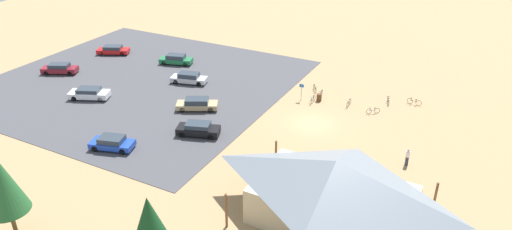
% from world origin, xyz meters
% --- Properties ---
extents(ground, '(160.00, 160.00, 0.00)m').
position_xyz_m(ground, '(0.00, 0.00, 0.00)').
color(ground, '#9E7F56').
rests_on(ground, ground).
extents(parking_lot_asphalt, '(37.39, 35.59, 0.05)m').
position_xyz_m(parking_lot_asphalt, '(24.38, -0.42, 0.03)').
color(parking_lot_asphalt, '#424247').
rests_on(parking_lot_asphalt, ground).
extents(bike_pavilion, '(14.23, 9.17, 5.59)m').
position_xyz_m(bike_pavilion, '(-7.38, 14.50, 3.10)').
color(bike_pavilion, '#C6B28E').
rests_on(bike_pavilion, ground).
extents(trash_bin, '(0.60, 0.60, 0.90)m').
position_xyz_m(trash_bin, '(1.30, -5.82, 0.45)').
color(trash_bin, brown).
rests_on(trash_bin, ground).
extents(lot_sign, '(0.56, 0.08, 2.20)m').
position_xyz_m(lot_sign, '(3.31, -5.01, 1.41)').
color(lot_sign, '#99999E').
rests_on(lot_sign, ground).
extents(pine_midwest, '(3.10, 3.10, 7.18)m').
position_xyz_m(pine_midwest, '(13.24, 27.11, 4.76)').
color(pine_midwest, brown).
rests_on(pine_midwest, ground).
extents(bicycle_blue_yard_left, '(1.32, 1.07, 0.74)m').
position_xyz_m(bicycle_blue_yard_left, '(-5.38, -5.47, 0.35)').
color(bicycle_blue_yard_left, black).
rests_on(bicycle_blue_yard_left, ground).
extents(bicycle_black_near_porch, '(1.73, 0.48, 0.86)m').
position_xyz_m(bicycle_black_near_porch, '(-9.10, -10.05, 0.37)').
color(bicycle_black_near_porch, black).
rests_on(bicycle_black_near_porch, ground).
extents(bicycle_silver_edge_north, '(0.65, 1.64, 0.84)m').
position_xyz_m(bicycle_silver_edge_north, '(-6.30, -8.91, 0.38)').
color(bicycle_silver_edge_north, black).
rests_on(bicycle_silver_edge_north, ground).
extents(bicycle_green_lone_west, '(0.96, 1.42, 0.81)m').
position_xyz_m(bicycle_green_lone_west, '(2.79, -8.26, 0.36)').
color(bicycle_green_lone_west, black).
rests_on(bicycle_green_lone_west, ground).
extents(bicycle_purple_mid_cluster, '(0.48, 1.66, 0.82)m').
position_xyz_m(bicycle_purple_mid_cluster, '(1.54, -7.15, 0.37)').
color(bicycle_purple_mid_cluster, black).
rests_on(bicycle_purple_mid_cluster, ground).
extents(bicycle_white_near_sign, '(0.48, 1.79, 0.82)m').
position_xyz_m(bicycle_white_near_sign, '(-2.32, -6.12, 0.39)').
color(bicycle_white_near_sign, black).
rests_on(bicycle_white_near_sign, ground).
extents(bicycle_teal_edge_south, '(0.48, 1.82, 0.89)m').
position_xyz_m(bicycle_teal_edge_south, '(1.78, -4.93, 0.39)').
color(bicycle_teal_edge_south, black).
rests_on(bicycle_teal_edge_south, ground).
extents(car_maroon_near_entry, '(5.00, 3.60, 1.39)m').
position_xyz_m(car_maroon_near_entry, '(35.97, 2.42, 0.75)').
color(car_maroon_near_entry, maroon).
rests_on(car_maroon_near_entry, parking_lot_asphalt).
extents(car_blue_mid_lot, '(4.64, 3.02, 1.34)m').
position_xyz_m(car_blue_mid_lot, '(15.56, 14.22, 0.72)').
color(car_blue_mid_lot, '#1E42B2').
rests_on(car_blue_mid_lot, parking_lot_asphalt).
extents(car_tan_end_stall, '(5.05, 3.79, 1.38)m').
position_xyz_m(car_tan_end_stall, '(13.02, 2.99, 0.74)').
color(car_tan_end_stall, tan).
rests_on(car_tan_end_stall, parking_lot_asphalt).
extents(car_white_aisle_side, '(5.10, 3.65, 1.36)m').
position_xyz_m(car_white_aisle_side, '(26.31, 6.57, 0.74)').
color(car_white_aisle_side, white).
rests_on(car_white_aisle_side, parking_lot_asphalt).
extents(car_green_back_corner, '(4.96, 3.08, 1.42)m').
position_xyz_m(car_green_back_corner, '(23.96, -7.88, 0.75)').
color(car_green_back_corner, '#1E6B3D').
rests_on(car_green_back_corner, parking_lot_asphalt).
extents(car_silver_second_row, '(4.96, 2.91, 1.40)m').
position_xyz_m(car_silver_second_row, '(18.32, -3.02, 0.74)').
color(car_silver_second_row, '#BCBCC1').
rests_on(car_silver_second_row, parking_lot_asphalt).
extents(car_black_by_curb, '(4.80, 3.14, 1.39)m').
position_xyz_m(car_black_by_curb, '(9.54, 7.94, 0.75)').
color(car_black_by_curb, black).
rests_on(car_black_by_curb, parking_lot_asphalt).
extents(car_red_far_end, '(5.04, 3.64, 1.29)m').
position_xyz_m(car_red_far_end, '(34.99, -6.93, 0.70)').
color(car_red_far_end, red).
rests_on(car_red_far_end, parking_lot_asphalt).
extents(visitor_at_bikes, '(0.36, 0.38, 1.75)m').
position_xyz_m(visitor_at_bikes, '(-11.00, 3.63, 0.92)').
color(visitor_at_bikes, '#2D3347').
rests_on(visitor_at_bikes, ground).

